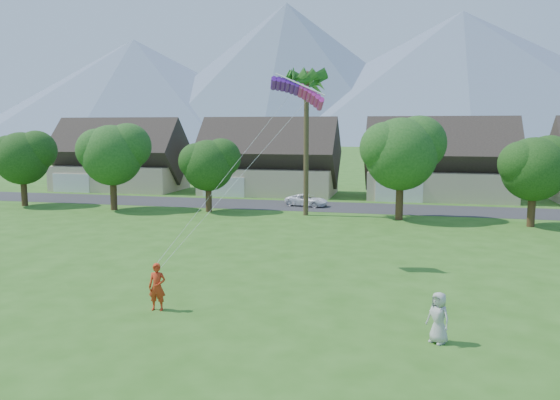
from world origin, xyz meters
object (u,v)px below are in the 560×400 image
(kite_flyer, at_px, (157,287))
(parafoil_kite, at_px, (299,90))
(watcher, at_px, (438,318))
(parked_car, at_px, (307,200))

(kite_flyer, relative_size, parafoil_kite, 0.65)
(parafoil_kite, bearing_deg, kite_flyer, -120.73)
(kite_flyer, height_order, parafoil_kite, parafoil_kite)
(watcher, height_order, parafoil_kite, parafoil_kite)
(watcher, bearing_deg, kite_flyer, -145.54)
(kite_flyer, xyz_separation_m, watcher, (11.30, -0.97, -0.08))
(parafoil_kite, bearing_deg, watcher, -59.41)
(parked_car, bearing_deg, watcher, -147.94)
(parked_car, xyz_separation_m, parafoil_kite, (3.66, -22.73, 9.05))
(kite_flyer, bearing_deg, parafoil_kite, 57.05)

